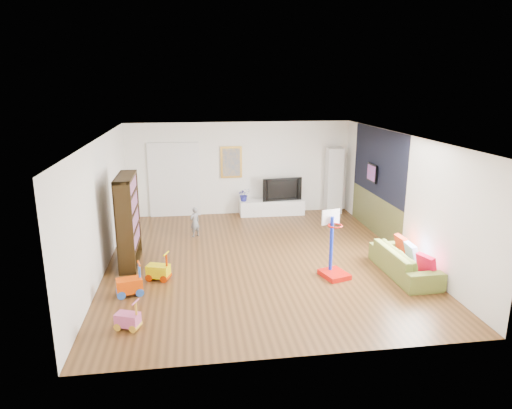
{
  "coord_description": "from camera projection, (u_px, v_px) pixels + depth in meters",
  "views": [
    {
      "loc": [
        -1.39,
        -9.33,
        3.79
      ],
      "look_at": [
        0.0,
        0.4,
        1.15
      ],
      "focal_mm": 32.0,
      "sensor_mm": 36.0,
      "label": 1
    }
  ],
  "objects": [
    {
      "name": "ride_on_orange",
      "position": [
        129.0,
        280.0,
        8.31
      ],
      "size": [
        0.51,
        0.38,
        0.61
      ],
      "primitive_type": "cube",
      "rotation": [
        0.0,
        0.0,
        0.23
      ],
      "color": "#F34905",
      "rests_on": "ground"
    },
    {
      "name": "media_console",
      "position": [
        272.0,
        207.0,
        13.46
      ],
      "size": [
        1.9,
        0.49,
        0.44
      ],
      "primitive_type": "cube",
      "rotation": [
        0.0,
        0.0,
        -0.01
      ],
      "color": "white",
      "rests_on": "ground"
    },
    {
      "name": "painting_back",
      "position": [
        231.0,
        162.0,
        13.2
      ],
      "size": [
        0.62,
        0.06,
        0.92
      ],
      "primitive_type": "cube",
      "color": "gold",
      "rests_on": "wall_back"
    },
    {
      "name": "wall_front",
      "position": [
        300.0,
        269.0,
        6.15
      ],
      "size": [
        6.5,
        0.0,
        2.7
      ],
      "primitive_type": "cube",
      "color": "white",
      "rests_on": "ground"
    },
    {
      "name": "ride_on_pink",
      "position": [
        127.0,
        315.0,
        7.18
      ],
      "size": [
        0.43,
        0.35,
        0.49
      ],
      "primitive_type": "cube",
      "rotation": [
        0.0,
        0.0,
        -0.37
      ],
      "color": "#CE548B",
      "rests_on": "ground"
    },
    {
      "name": "pillow_right",
      "position": [
        402.0,
        245.0,
        9.71
      ],
      "size": [
        0.13,
        0.41,
        0.4
      ],
      "primitive_type": "cube",
      "rotation": [
        0.0,
        0.0,
        0.07
      ],
      "color": "red",
      "rests_on": "sofa"
    },
    {
      "name": "pillow_center",
      "position": [
        412.0,
        254.0,
        9.22
      ],
      "size": [
        0.12,
        0.42,
        0.42
      ],
      "primitive_type": "cube",
      "rotation": [
        0.0,
        0.0,
        -0.04
      ],
      "color": "silver",
      "rests_on": "sofa"
    },
    {
      "name": "pillow_left",
      "position": [
        426.0,
        265.0,
        8.66
      ],
      "size": [
        0.22,
        0.41,
        0.4
      ],
      "primitive_type": "cube",
      "rotation": [
        0.0,
        0.0,
        0.31
      ],
      "color": "red",
      "rests_on": "sofa"
    },
    {
      "name": "child",
      "position": [
        195.0,
        222.0,
        11.49
      ],
      "size": [
        0.34,
        0.32,
        0.77
      ],
      "primitive_type": "imported",
      "rotation": [
        0.0,
        0.0,
        3.78
      ],
      "color": "slate",
      "rests_on": "ground"
    },
    {
      "name": "wall_back",
      "position": [
        240.0,
        169.0,
        13.32
      ],
      "size": [
        6.5,
        0.0,
        2.7
      ],
      "primitive_type": "cube",
      "color": "white",
      "rests_on": "ground"
    },
    {
      "name": "basketball_hoop",
      "position": [
        336.0,
        245.0,
        9.0
      ],
      "size": [
        0.61,
        0.68,
        1.36
      ],
      "primitive_type": "cube",
      "rotation": [
        0.0,
        0.0,
        0.29
      ],
      "color": "red",
      "rests_on": "ground"
    },
    {
      "name": "floor",
      "position": [
        259.0,
        259.0,
        10.09
      ],
      "size": [
        6.5,
        7.5,
        0.0
      ],
      "primitive_type": "cube",
      "color": "brown",
      "rests_on": "ground"
    },
    {
      "name": "wall_right",
      "position": [
        402.0,
        195.0,
        10.18
      ],
      "size": [
        0.0,
        7.5,
        2.7
      ],
      "primitive_type": "cube",
      "color": "white",
      "rests_on": "ground"
    },
    {
      "name": "ride_on_yellow",
      "position": [
        158.0,
        266.0,
        8.97
      ],
      "size": [
        0.5,
        0.4,
        0.58
      ],
      "primitive_type": "cube",
      "rotation": [
        0.0,
        0.0,
        -0.34
      ],
      "color": "#E4CE00",
      "rests_on": "ground"
    },
    {
      "name": "bookshelf",
      "position": [
        128.0,
        221.0,
        9.62
      ],
      "size": [
        0.35,
        1.32,
        1.93
      ],
      "primitive_type": "cube",
      "rotation": [
        0.0,
        0.0,
        0.0
      ],
      "color": "black",
      "rests_on": "ground"
    },
    {
      "name": "wall_left",
      "position": [
        101.0,
        206.0,
        9.29
      ],
      "size": [
        0.0,
        7.5,
        2.7
      ],
      "primitive_type": "cube",
      "color": "silver",
      "rests_on": "ground"
    },
    {
      "name": "vase_plant",
      "position": [
        244.0,
        195.0,
        13.24
      ],
      "size": [
        0.41,
        0.37,
        0.39
      ],
      "primitive_type": "imported",
      "rotation": [
        0.0,
        0.0,
        0.22
      ],
      "color": "navy",
      "rests_on": "media_console"
    },
    {
      "name": "ceiling",
      "position": [
        259.0,
        137.0,
        9.39
      ],
      "size": [
        6.5,
        7.5,
        0.0
      ],
      "primitive_type": "cube",
      "color": "white",
      "rests_on": "ground"
    },
    {
      "name": "artwork_right",
      "position": [
        372.0,
        173.0,
        11.65
      ],
      "size": [
        0.04,
        0.56,
        0.46
      ],
      "primitive_type": "cube",
      "color": "#7F3F8C",
      "rests_on": "wall_right"
    },
    {
      "name": "navy_accent",
      "position": [
        378.0,
        162.0,
        11.39
      ],
      "size": [
        0.01,
        3.2,
        1.7
      ],
      "primitive_type": "cube",
      "color": "black",
      "rests_on": "wall_right"
    },
    {
      "name": "tv",
      "position": [
        281.0,
        189.0,
        13.35
      ],
      "size": [
        1.18,
        0.28,
        0.67
      ],
      "primitive_type": "imported",
      "rotation": [
        0.0,
        0.0,
        0.11
      ],
      "color": "black",
      "rests_on": "media_console"
    },
    {
      "name": "tall_cabinet",
      "position": [
        334.0,
        180.0,
        13.52
      ],
      "size": [
        0.48,
        0.48,
        1.95
      ],
      "primitive_type": "cube",
      "rotation": [
        0.0,
        0.0,
        -0.06
      ],
      "color": "silver",
      "rests_on": "ground"
    },
    {
      "name": "doorway",
      "position": [
        174.0,
        181.0,
        13.1
      ],
      "size": [
        1.45,
        0.06,
        2.1
      ],
      "primitive_type": "cube",
      "color": "white",
      "rests_on": "ground"
    },
    {
      "name": "olive_wainscot",
      "position": [
        375.0,
        214.0,
        11.74
      ],
      "size": [
        0.01,
        3.2,
        1.0
      ],
      "primitive_type": "cube",
      "color": "brown",
      "rests_on": "wall_right"
    },
    {
      "name": "sofa",
      "position": [
        405.0,
        262.0,
        9.22
      ],
      "size": [
        0.78,
        1.9,
        0.55
      ],
      "primitive_type": "imported",
      "rotation": [
        0.0,
        0.0,
        1.6
      ],
      "color": "olive",
      "rests_on": "ground"
    }
  ]
}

